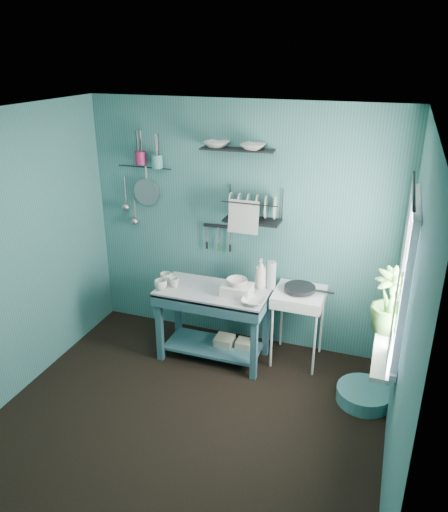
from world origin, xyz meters
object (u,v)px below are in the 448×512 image
(mug_left, at_px, (161,285))
(hotplate_stand, at_px, (297,326))
(mug_right, at_px, (166,278))
(storage_tin_large, at_px, (224,346))
(work_counter, at_px, (213,324))
(potted_plant, at_px, (390,301))
(utensil_cup_magenta, at_px, (141,158))
(dish_rack, at_px, (253,206))
(wash_tub, at_px, (237,290))
(storage_tin_small, at_px, (244,349))
(utensil_cup_teal, at_px, (157,161))
(water_bottle, at_px, (271,275))
(frying_pan, at_px, (300,288))
(floor_basin, at_px, (364,395))
(mug_mid, at_px, (174,282))
(colander, at_px, (146,192))
(soap_bottle, at_px, (261,274))

(mug_left, bearing_deg, hotplate_stand, 17.12)
(mug_right, height_order, storage_tin_large, mug_right)
(work_counter, xyz_separation_m, potted_plant, (1.61, -0.35, 0.71))
(hotplate_stand, relative_size, utensil_cup_magenta, 5.87)
(dish_rack, relative_size, storage_tin_large, 2.50)
(wash_tub, bearing_deg, utensil_cup_magenta, 159.86)
(mug_left, height_order, dish_rack, dish_rack)
(hotplate_stand, bearing_deg, storage_tin_small, -159.01)
(wash_tub, xyz_separation_m, utensil_cup_teal, (-0.99, 0.43, 1.06))
(dish_rack, xyz_separation_m, potted_plant, (1.34, -0.71, -0.44))
(water_bottle, bearing_deg, potted_plant, -27.57)
(mug_right, height_order, frying_pan, mug_right)
(water_bottle, bearing_deg, floor_basin, -23.70)
(storage_tin_small, bearing_deg, potted_plant, -18.17)
(hotplate_stand, distance_m, potted_plant, 1.23)
(floor_basin, bearing_deg, frying_pan, 147.68)
(water_bottle, bearing_deg, mug_mid, -162.72)
(utensil_cup_magenta, bearing_deg, potted_plant, -16.71)
(potted_plant, bearing_deg, frying_pan, 144.23)
(frying_pan, xyz_separation_m, dish_rack, (-0.52, 0.13, 0.73))
(water_bottle, bearing_deg, mug_right, -167.83)
(wash_tub, distance_m, utensil_cup_teal, 1.52)
(dish_rack, distance_m, floor_basin, 2.00)
(work_counter, xyz_separation_m, floor_basin, (1.51, -0.22, -0.32))
(mug_left, bearing_deg, utensil_cup_magenta, 127.96)
(frying_pan, bearing_deg, dish_rack, 166.44)
(utensil_cup_magenta, bearing_deg, floor_basin, -14.42)
(water_bottle, relative_size, dish_rack, 0.51)
(water_bottle, bearing_deg, hotplate_stand, 2.95)
(potted_plant, bearing_deg, colander, 162.50)
(soap_bottle, relative_size, utensil_cup_teal, 2.30)
(utensil_cup_magenta, xyz_separation_m, colander, (0.03, 0.03, -0.36))
(mug_left, xyz_separation_m, soap_bottle, (0.90, 0.36, 0.10))
(floor_basin, bearing_deg, colander, 164.76)
(soap_bottle, xyz_separation_m, dish_rack, (-0.14, 0.16, 0.62))
(hotplate_stand, xyz_separation_m, utensil_cup_magenta, (-1.73, 0.18, 1.52))
(mug_right, xyz_separation_m, potted_plant, (2.11, -0.35, 0.28))
(storage_tin_small, bearing_deg, soap_bottle, 45.00)
(utensil_cup_magenta, height_order, utensil_cup_teal, utensil_cup_magenta)
(floor_basin, bearing_deg, soap_bottle, 159.17)
(mug_mid, bearing_deg, utensil_cup_teal, 127.46)
(frying_pan, relative_size, floor_basin, 0.62)
(mug_right, height_order, utensil_cup_magenta, utensil_cup_magenta)
(soap_bottle, xyz_separation_m, utensil_cup_magenta, (-1.35, 0.21, 0.99))
(utensil_cup_teal, distance_m, storage_tin_large, 1.99)
(frying_pan, xyz_separation_m, utensil_cup_teal, (-1.54, 0.18, 1.07))
(work_counter, bearing_deg, wash_tub, -6.30)
(utensil_cup_magenta, bearing_deg, utensil_cup_teal, 0.00)
(water_bottle, xyz_separation_m, colander, (-1.42, 0.22, 0.64))
(mug_right, height_order, floor_basin, mug_right)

